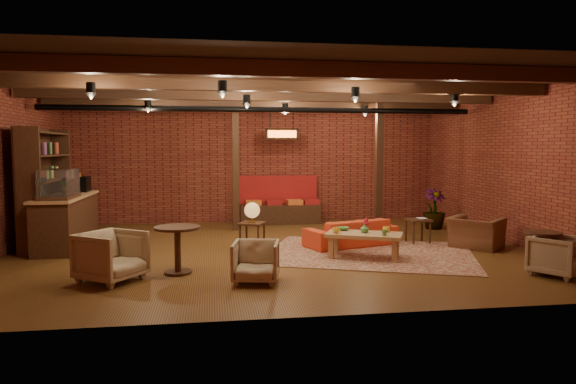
{
  "coord_description": "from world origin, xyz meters",
  "views": [
    {
      "loc": [
        -1.18,
        -9.85,
        2.02
      ],
      "look_at": [
        0.32,
        0.2,
        1.13
      ],
      "focal_mm": 32.0,
      "sensor_mm": 36.0,
      "label": 1
    }
  ],
  "objects": [
    {
      "name": "banquette",
      "position": [
        0.6,
        3.55,
        0.5
      ],
      "size": [
        2.1,
        0.7,
        1.0
      ],
      "primitive_type": null,
      "color": "maroon",
      "rests_on": "ground"
    },
    {
      "name": "shelving_hutch",
      "position": [
        -4.5,
        1.1,
        1.2
      ],
      "size": [
        0.52,
        2.0,
        2.4
      ],
      "primitive_type": null,
      "color": "black",
      "rests_on": "ground"
    },
    {
      "name": "side_table_lamp",
      "position": [
        -0.41,
        -0.0,
        0.72
      ],
      "size": [
        0.6,
        0.6,
        0.95
      ],
      "rotation": [
        0.0,
        0.0,
        -0.41
      ],
      "color": "black",
      "rests_on": "floor"
    },
    {
      "name": "ceiling_beams",
      "position": [
        0.0,
        0.0,
        3.08
      ],
      "size": [
        9.8,
        6.4,
        0.22
      ],
      "primitive_type": null,
      "color": "black",
      "rests_on": "ceiling"
    },
    {
      "name": "wall_right",
      "position": [
        5.0,
        0.0,
        1.6
      ],
      "size": [
        0.02,
        8.0,
        3.2
      ],
      "primitive_type": "cube",
      "color": "maroon",
      "rests_on": "ground"
    },
    {
      "name": "armchair_b",
      "position": [
        -0.54,
        -2.33,
        0.34
      ],
      "size": [
        0.77,
        0.74,
        0.69
      ],
      "primitive_type": "imported",
      "rotation": [
        0.0,
        0.0,
        -0.19
      ],
      "color": "beige",
      "rests_on": "floor"
    },
    {
      "name": "service_sign",
      "position": [
        0.6,
        3.1,
        2.35
      ],
      "size": [
        0.86,
        0.06,
        0.3
      ],
      "primitive_type": "cube",
      "color": "orange",
      "rests_on": "ceiling"
    },
    {
      "name": "ceiling_pipe",
      "position": [
        0.0,
        1.6,
        2.85
      ],
      "size": [
        9.6,
        0.12,
        0.12
      ],
      "primitive_type": "cylinder",
      "rotation": [
        0.0,
        1.57,
        0.0
      ],
      "color": "black",
      "rests_on": "ceiling"
    },
    {
      "name": "side_table_book",
      "position": [
        3.11,
        0.32,
        0.47
      ],
      "size": [
        0.48,
        0.48,
        0.53
      ],
      "rotation": [
        0.0,
        0.0,
        0.06
      ],
      "color": "black",
      "rests_on": "floor"
    },
    {
      "name": "coffee_table",
      "position": [
        1.54,
        -0.95,
        0.41
      ],
      "size": [
        1.51,
        1.17,
        0.71
      ],
      "rotation": [
        0.0,
        0.0,
        -0.43
      ],
      "color": "#8F6343",
      "rests_on": "floor"
    },
    {
      "name": "post_left",
      "position": [
        -0.6,
        2.6,
        1.6
      ],
      "size": [
        0.16,
        0.16,
        3.2
      ],
      "primitive_type": "cube",
      "color": "black",
      "rests_on": "ground"
    },
    {
      "name": "rug",
      "position": [
        1.78,
        -0.57,
        0.01
      ],
      "size": [
        4.58,
        4.06,
        0.01
      ],
      "primitive_type": "cube",
      "rotation": [
        0.0,
        0.0,
        -0.36
      ],
      "color": "maroon",
      "rests_on": "floor"
    },
    {
      "name": "plant_tall",
      "position": [
        4.25,
        2.05,
        1.49
      ],
      "size": [
        1.98,
        1.98,
        2.98
      ],
      "primitive_type": "imported",
      "rotation": [
        0.0,
        0.0,
        0.21
      ],
      "color": "#4C7F4C",
      "rests_on": "floor"
    },
    {
      "name": "ceiling_spotlights",
      "position": [
        0.0,
        0.0,
        2.86
      ],
      "size": [
        6.4,
        4.4,
        0.28
      ],
      "primitive_type": null,
      "color": "black",
      "rests_on": "ceiling"
    },
    {
      "name": "sofa",
      "position": [
        1.63,
        0.23,
        0.28
      ],
      "size": [
        2.04,
        1.34,
        0.56
      ],
      "primitive_type": "imported",
      "rotation": [
        0.0,
        0.0,
        3.48
      ],
      "color": "red",
      "rests_on": "floor"
    },
    {
      "name": "post_right",
      "position": [
        2.8,
        2.0,
        1.6
      ],
      "size": [
        0.16,
        0.16,
        3.2
      ],
      "primitive_type": "cube",
      "color": "black",
      "rests_on": "ground"
    },
    {
      "name": "round_table_right",
      "position": [
        4.07,
        -2.41,
        0.44
      ],
      "size": [
        0.57,
        0.57,
        0.67
      ],
      "color": "black",
      "rests_on": "floor"
    },
    {
      "name": "ceiling",
      "position": [
        0.0,
        0.0,
        3.2
      ],
      "size": [
        10.0,
        8.0,
        0.02
      ],
      "primitive_type": "cube",
      "color": "black",
      "rests_on": "wall_back"
    },
    {
      "name": "round_table_left",
      "position": [
        -1.73,
        -1.61,
        0.52
      ],
      "size": [
        0.73,
        0.73,
        0.76
      ],
      "color": "black",
      "rests_on": "floor"
    },
    {
      "name": "service_counter",
      "position": [
        -4.1,
        1.0,
        0.8
      ],
      "size": [
        0.8,
        2.5,
        1.6
      ],
      "primitive_type": null,
      "color": "black",
      "rests_on": "ground"
    },
    {
      "name": "plant_counter",
      "position": [
        -4.0,
        1.2,
        1.22
      ],
      "size": [
        0.35,
        0.39,
        0.3
      ],
      "primitive_type": "imported",
      "color": "#337F33",
      "rests_on": "service_counter"
    },
    {
      "name": "wall_back",
      "position": [
        0.0,
        4.0,
        1.6
      ],
      "size": [
        10.0,
        0.02,
        3.2
      ],
      "primitive_type": "cube",
      "color": "maroon",
      "rests_on": "ground"
    },
    {
      "name": "armchair_far",
      "position": [
        4.17,
        -2.65,
        0.35
      ],
      "size": [
        0.93,
        0.92,
        0.71
      ],
      "primitive_type": "imported",
      "rotation": [
        0.0,
        0.0,
        0.59
      ],
      "color": "beige",
      "rests_on": "floor"
    },
    {
      "name": "floor",
      "position": [
        0.0,
        0.0,
        0.0
      ],
      "size": [
        10.0,
        10.0,
        0.0
      ],
      "primitive_type": "plane",
      "color": "#3C210F",
      "rests_on": "ground"
    },
    {
      "name": "wall_front",
      "position": [
        0.0,
        -4.0,
        1.6
      ],
      "size": [
        10.0,
        0.02,
        3.2
      ],
      "primitive_type": "cube",
      "color": "maroon",
      "rests_on": "ground"
    },
    {
      "name": "armchair_right",
      "position": [
        4.04,
        -0.38,
        0.42
      ],
      "size": [
        1.1,
        1.13,
        0.83
      ],
      "primitive_type": "imported",
      "rotation": [
        0.0,
        0.0,
        2.3
      ],
      "color": "brown",
      "rests_on": "floor"
    },
    {
      "name": "armchair_a",
      "position": [
        -2.69,
        -1.96,
        0.42
      ],
      "size": [
        1.1,
        1.11,
        0.84
      ],
      "primitive_type": "imported",
      "rotation": [
        0.0,
        0.0,
        0.95
      ],
      "color": "beige",
      "rests_on": "floor"
    }
  ]
}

